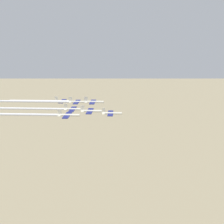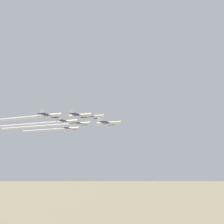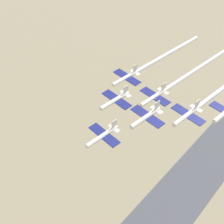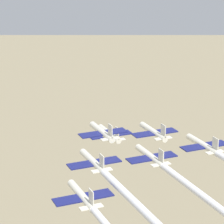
{
  "view_description": "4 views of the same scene",
  "coord_description": "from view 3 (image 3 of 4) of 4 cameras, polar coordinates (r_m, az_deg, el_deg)",
  "views": [
    {
      "loc": [
        -82.84,
        16.24,
        154.06
      ],
      "look_at": [
        37.51,
        10.99,
        116.08
      ],
      "focal_mm": 35.0,
      "sensor_mm": 36.0,
      "label": 1
    },
    {
      "loc": [
        -54.47,
        -18.8,
        102.01
      ],
      "look_at": [
        35.03,
        10.67,
        122.12
      ],
      "focal_mm": 35.0,
      "sensor_mm": 36.0,
      "label": 2
    },
    {
      "loc": [
        75.06,
        -30.45,
        180.96
      ],
      "look_at": [
        32.19,
        16.1,
        122.39
      ],
      "focal_mm": 50.0,
      "sensor_mm": 36.0,
      "label": 3
    },
    {
      "loc": [
        88.45,
        116.94,
        159.58
      ],
      "look_at": [
        31.34,
        9.96,
        121.65
      ],
      "focal_mm": 85.0,
      "sensor_mm": 36.0,
      "label": 4
    }
  ],
  "objects": [
    {
      "name": "jet_0",
      "position": [
        87.6,
        -1.6,
        -4.28
      ],
      "size": [
        10.64,
        11.25,
        3.76
      ],
      "rotation": [
        0.0,
        0.0,
        3.06
      ],
      "color": "silver"
    },
    {
      "name": "jet_1",
      "position": [
        86.5,
        6.36,
        -0.84
      ],
      "size": [
        10.64,
        11.25,
        3.76
      ],
      "rotation": [
        0.0,
        0.0,
        3.06
      ],
      "color": "silver"
    },
    {
      "name": "jet_2",
      "position": [
        93.93,
        0.7,
        2.26
      ],
      "size": [
        10.64,
        11.25,
        3.76
      ],
      "rotation": [
        0.0,
        0.0,
        3.06
      ],
      "color": "silver"
    },
    {
      "name": "jet_3",
      "position": [
        91.64,
        13.63,
        -0.51
      ],
      "size": [
        10.64,
        11.25,
        3.76
      ],
      "rotation": [
        0.0,
        0.0,
        3.06
      ],
      "color": "silver"
    },
    {
      "name": "jet_4",
      "position": [
        97.41,
        7.77,
        2.8
      ],
      "size": [
        10.64,
        11.25,
        3.76
      ],
      "rotation": [
        0.0,
        0.0,
        3.06
      ],
      "color": "silver"
    },
    {
      "name": "jet_5",
      "position": [
        103.45,
        2.63,
        6.36
      ],
      "size": [
        10.64,
        11.25,
        3.76
      ],
      "rotation": [
        0.0,
        0.0,
        3.06
      ],
      "color": "silver"
    },
    {
      "name": "smoke_trail_4",
      "position": [
        119.17,
        17.89,
        9.21
      ],
      "size": [
        5.58,
        52.09,
        1.27
      ],
      "rotation": [
        0.0,
        0.0,
        3.06
      ],
      "color": "white"
    },
    {
      "name": "smoke_trail_5",
      "position": [
        117.46,
        10.37,
        10.53
      ],
      "size": [
        4.07,
        33.4,
        1.31
      ],
      "rotation": [
        0.0,
        0.0,
        3.06
      ],
      "color": "white"
    }
  ]
}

